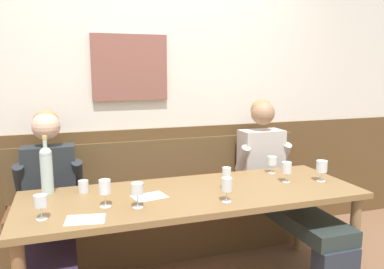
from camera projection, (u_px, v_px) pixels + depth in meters
The scene contains 18 objects.
room_wall_back at pixel (159, 86), 3.31m from camera, with size 6.80×0.12×2.80m.
wood_wainscot_panel at pixel (162, 185), 3.41m from camera, with size 6.80×0.03×1.04m, color brown.
wall_bench at pixel (169, 219), 3.26m from camera, with size 2.56×0.42×0.94m.
dining_table at pixel (194, 203), 2.57m from camera, with size 2.26×0.79×0.73m.
person_center_right_seat at pixel (49, 210), 2.56m from camera, with size 0.48×1.23×1.25m.
person_center_left_seat at pixel (280, 181), 3.15m from camera, with size 0.49×1.23×1.28m.
wine_bottle_clear_water at pixel (47, 168), 2.51m from camera, with size 0.08×0.08×0.39m.
wine_glass_mid_right at pixel (287, 169), 2.77m from camera, with size 0.07×0.07×0.15m.
wine_glass_right_end at pixel (227, 185), 2.35m from camera, with size 0.07×0.07×0.15m.
wine_glass_near_bucket at pixel (137, 190), 2.25m from camera, with size 0.07×0.07×0.15m.
wine_glass_center_front at pixel (272, 162), 3.01m from camera, with size 0.08×0.08×0.13m.
wine_glass_left_end at pixel (105, 188), 2.27m from camera, with size 0.07×0.07×0.17m.
wine_glass_center_rear at pixel (41, 202), 2.07m from camera, with size 0.07×0.07×0.14m.
wine_glass_mid_left at pixel (227, 175), 2.59m from camera, with size 0.06×0.06×0.16m.
wine_glass_by_bottle at pixel (322, 167), 2.79m from camera, with size 0.08×0.08×0.16m.
water_tumbler_right at pixel (83, 186), 2.55m from camera, with size 0.07×0.07×0.08m, color silver.
tasting_sheet_left_guest at pixel (149, 197), 2.46m from camera, with size 0.21×0.15×0.00m, color white.
tasting_sheet_right_guest at pixel (85, 219), 2.09m from camera, with size 0.21×0.15×0.00m, color white.
Camera 1 is at (-0.79, -2.17, 1.54)m, focal length 35.74 mm.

